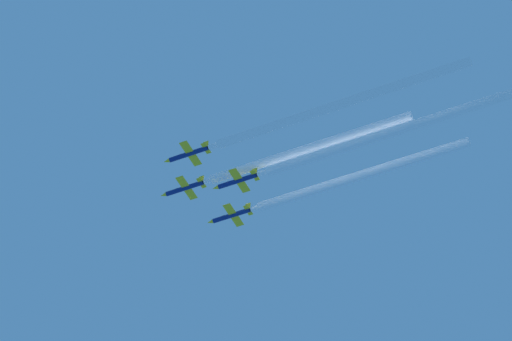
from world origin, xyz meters
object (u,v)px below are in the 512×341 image
object	(u,v)px
jet_lead	(184,189)
jet_right_wingman	(230,216)
jet_left_wingman	(187,154)
jet_slot	(236,181)

from	to	relation	value
jet_lead	jet_right_wingman	distance (m)	13.75
jet_lead	jet_left_wingman	size ratio (longest dim) A/B	1.00
jet_lead	jet_right_wingman	xyz separation A→B (m)	(11.43, -7.34, -2.14)
jet_left_wingman	jet_slot	world-z (taller)	jet_left_wingman
jet_left_wingman	jet_right_wingman	bearing A→B (deg)	-1.18
jet_slot	jet_right_wingman	bearing A→B (deg)	30.97
jet_left_wingman	jet_right_wingman	xyz separation A→B (m)	(23.04, -0.48, -0.34)
jet_left_wingman	jet_right_wingman	size ratio (longest dim) A/B	1.00
jet_lead	jet_left_wingman	xyz separation A→B (m)	(-11.61, -6.87, -1.80)
jet_right_wingman	jet_left_wingman	bearing A→B (deg)	178.82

